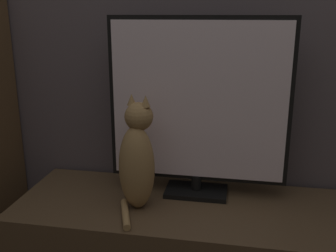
% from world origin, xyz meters
% --- Properties ---
extents(wall_back, '(4.80, 0.05, 2.60)m').
position_xyz_m(wall_back, '(0.00, 1.22, 1.30)').
color(wall_back, '#564C51').
rests_on(wall_back, ground_plane).
extents(tv, '(0.75, 0.16, 0.75)m').
position_xyz_m(tv, '(0.03, 1.03, 0.90)').
color(tv, black).
rests_on(tv, tv_stand).
extents(cat, '(0.17, 0.29, 0.46)m').
position_xyz_m(cat, '(-0.19, 0.87, 0.71)').
color(cat, '#997547').
rests_on(cat, tv_stand).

